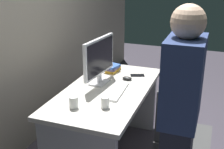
# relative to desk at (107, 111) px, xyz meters

# --- Properties ---
(wall_back) EXTENTS (6.40, 0.10, 3.00)m
(wall_back) POSITION_rel_desk_xyz_m (0.00, 0.92, 0.98)
(wall_back) COLOR #9E9384
(wall_back) RESTS_ON ground
(desk) EXTENTS (1.46, 0.75, 0.75)m
(desk) POSITION_rel_desk_xyz_m (0.00, 0.00, 0.00)
(desk) COLOR beige
(desk) RESTS_ON ground
(office_chair) EXTENTS (0.52, 0.52, 0.94)m
(office_chair) POSITION_rel_desk_xyz_m (-0.13, -0.70, -0.09)
(office_chair) COLOR black
(office_chair) RESTS_ON ground
(person_at_desk) EXTENTS (0.40, 0.24, 1.64)m
(person_at_desk) POSITION_rel_desk_xyz_m (-0.54, -0.75, 0.32)
(person_at_desk) COLOR #262838
(person_at_desk) RESTS_ON ground
(monitor) EXTENTS (0.54, 0.16, 0.46)m
(monitor) POSITION_rel_desk_xyz_m (0.10, 0.12, 0.49)
(monitor) COLOR silver
(monitor) RESTS_ON desk
(keyboard) EXTENTS (0.44, 0.15, 0.02)m
(keyboard) POSITION_rel_desk_xyz_m (-0.04, -0.11, 0.24)
(keyboard) COLOR white
(keyboard) RESTS_ON desk
(mouse) EXTENTS (0.06, 0.10, 0.03)m
(mouse) POSITION_rel_desk_xyz_m (0.28, -0.11, 0.25)
(mouse) COLOR black
(mouse) RESTS_ON desk
(cup_near_keyboard) EXTENTS (0.07, 0.07, 0.09)m
(cup_near_keyboard) POSITION_rel_desk_xyz_m (-0.37, -0.13, 0.28)
(cup_near_keyboard) COLOR white
(cup_near_keyboard) RESTS_ON desk
(cup_by_monitor) EXTENTS (0.08, 0.08, 0.10)m
(cup_by_monitor) POSITION_rel_desk_xyz_m (-0.46, 0.11, 0.28)
(cup_by_monitor) COLOR white
(cup_by_monitor) RESTS_ON desk
(book_stack) EXTENTS (0.22, 0.16, 0.08)m
(book_stack) POSITION_rel_desk_xyz_m (0.47, 0.12, 0.27)
(book_stack) COLOR gold
(book_stack) RESTS_ON desk
(cell_phone) EXTENTS (0.12, 0.16, 0.01)m
(cell_phone) POSITION_rel_desk_xyz_m (0.44, -0.18, 0.24)
(cell_phone) COLOR black
(cell_phone) RESTS_ON desk
(handbag) EXTENTS (0.34, 0.14, 0.38)m
(handbag) POSITION_rel_desk_xyz_m (0.84, -0.63, -0.38)
(handbag) COLOR #4C3356
(handbag) RESTS_ON ground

